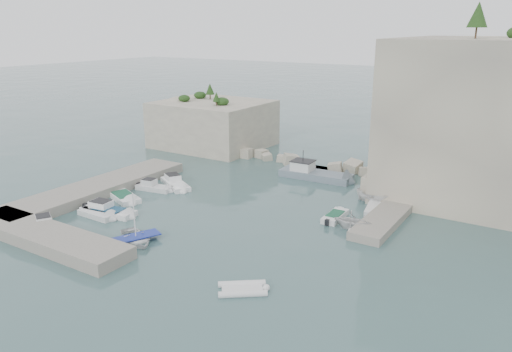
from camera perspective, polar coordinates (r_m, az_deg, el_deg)
The scene contains 22 objects.
ground at distance 48.96m, azimuth -3.78°, elevation -5.08°, with size 400.00×400.00×0.00m, color #426363.
cliff_terrace at distance 58.84m, azimuth 17.21°, elevation -0.74°, with size 8.00×10.00×2.50m, color beige.
outcrop_west at distance 78.85m, azimuth -4.91°, elevation 5.96°, with size 16.00×14.00×7.00m, color beige.
quay_west at distance 59.27m, azimuth -17.79°, elevation -1.38°, with size 5.00×24.00×1.10m, color #9E9689.
quay_south at distance 47.53m, azimuth -22.86°, elevation -6.41°, with size 18.00×4.00×1.10m, color #9E9689.
ledge_east at distance 51.65m, azimuth 15.24°, elevation -3.99°, with size 3.00×16.00×0.80m, color #9E9689.
breakwater at distance 67.24m, azimuth 6.60°, elevation 1.57°, with size 28.00×3.00×1.40m, color beige.
motorboat_a at distance 59.78m, azimuth -9.19°, elevation -1.18°, with size 6.26×1.86×1.40m, color white, non-canonical shape.
motorboat_b at distance 58.83m, azimuth -11.53°, elevation -1.60°, with size 4.71×1.54×1.40m, color silver, non-canonical shape.
motorboat_c at distance 56.64m, azimuth -14.91°, elevation -2.55°, with size 5.67×2.06×0.70m, color white, non-canonical shape.
motorboat_d at distance 52.61m, azimuth -16.49°, elevation -4.18°, with size 6.50×1.93×1.40m, color white, non-canonical shape.
motorboat_e at distance 52.27m, azimuth -17.52°, elevation -4.41°, with size 4.62×1.89×0.70m, color silver, non-canonical shape.
motorboat_f at distance 50.30m, azimuth -22.92°, elevation -5.83°, with size 5.53×1.64×1.40m, color white, non-canonical shape.
rowboat at distance 45.45m, azimuth -13.54°, elevation -7.31°, with size 3.30×4.63×0.96m, color white.
inflatable_dinghy at distance 36.62m, azimuth -1.57°, elevation -13.01°, with size 3.79×1.84×0.44m, color white, non-canonical shape.
tender_east_a at distance 47.74m, azimuth 10.92°, elevation -5.95°, with size 3.07×3.56×1.88m, color silver.
tender_east_b at distance 49.78m, azimuth 9.01°, elevation -4.88°, with size 4.27×1.46×0.70m, color white, non-canonical shape.
tender_east_c at distance 53.00m, azimuth 13.53°, elevation -3.79°, with size 5.35×1.73×0.70m, color white, non-canonical shape.
tender_east_d at distance 54.96m, azimuth 13.31°, elevation -3.03°, with size 1.57×4.18×1.61m, color silver.
work_boat at distance 62.52m, azimuth 6.84°, elevation -0.28°, with size 9.92×2.93×2.20m, color slate, non-canonical shape.
rowboat_mast at distance 44.48m, azimuth -13.77°, elevation -4.27°, with size 0.10×0.10×4.20m, color white.
vegetation at distance 61.68m, azimuth 24.73°, elevation 15.06°, with size 53.48×13.88×13.40m.
Camera 1 is at (27.00, -36.59, 18.16)m, focal length 35.00 mm.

